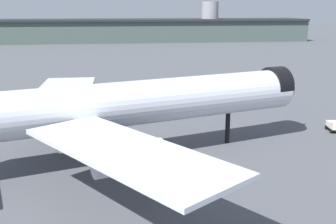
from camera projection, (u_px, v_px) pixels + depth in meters
ground at (140, 158)px, 56.86m from camera, size 900.00×900.00×0.00m
airliner_near_gate at (115, 106)px, 54.10m from camera, size 62.63×56.44×17.63m
terminal_building at (100, 30)px, 246.56m from camera, size 260.27×62.52×24.07m
baggage_tug_wing at (334, 126)px, 68.90m from camera, size 2.60×3.51×1.85m
baggage_cart_trailing at (218, 100)px, 88.11m from camera, size 2.57×2.79×1.82m
traffic_cone_near_nose at (60, 106)px, 85.61m from camera, size 0.57×0.57×0.71m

